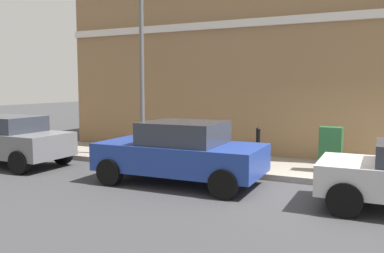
{
  "coord_description": "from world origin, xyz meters",
  "views": [
    {
      "loc": [
        -9.1,
        -1.21,
        2.36
      ],
      "look_at": [
        1.14,
        3.81,
        1.2
      ],
      "focal_mm": 38.03,
      "sensor_mm": 36.0,
      "label": 1
    }
  ],
  "objects": [
    {
      "name": "car_blue",
      "position": [
        -0.58,
        3.26,
        0.77
      ],
      "size": [
        2.05,
        4.0,
        1.5
      ],
      "rotation": [
        0.0,
        0.0,
        1.6
      ],
      "color": "navy",
      "rests_on": "ground"
    },
    {
      "name": "car_grey",
      "position": [
        -0.81,
        9.19,
        0.76
      ],
      "size": [
        1.84,
        4.41,
        1.45
      ],
      "rotation": [
        0.0,
        0.0,
        1.58
      ],
      "color": "slate",
      "rests_on": "ground"
    },
    {
      "name": "lamppost",
      "position": [
        1.66,
        5.8,
        3.3
      ],
      "size": [
        0.2,
        0.44,
        5.72
      ],
      "color": "#59595B",
      "rests_on": "sidewalk"
    },
    {
      "name": "ground",
      "position": [
        0.0,
        0.0,
        0.0
      ],
      "size": [
        80.0,
        80.0,
        0.0
      ],
      "primitive_type": "plane",
      "color": "#38383A"
    },
    {
      "name": "bollard_far_kerb",
      "position": [
        0.89,
        3.46,
        0.7
      ],
      "size": [
        0.14,
        0.14,
        1.04
      ],
      "color": "black",
      "rests_on": "sidewalk"
    },
    {
      "name": "utility_cabinet",
      "position": [
        1.74,
        0.13,
        0.68
      ],
      "size": [
        0.46,
        0.61,
        1.15
      ],
      "color": "#1E4C28",
      "rests_on": "sidewalk"
    },
    {
      "name": "bollard_near_cabinet",
      "position": [
        1.84,
        2.09,
        0.7
      ],
      "size": [
        0.14,
        0.14,
        1.04
      ],
      "color": "black",
      "rests_on": "sidewalk"
    },
    {
      "name": "sidewalk",
      "position": [
        1.92,
        6.0,
        0.07
      ],
      "size": [
        2.56,
        30.0,
        0.15
      ],
      "primitive_type": "cube",
      "color": "gray",
      "rests_on": "ground"
    },
    {
      "name": "corner_building",
      "position": [
        7.17,
        3.87,
        3.69
      ],
      "size": [
        8.05,
        11.75,
        7.38
      ],
      "color": "olive",
      "rests_on": "ground"
    }
  ]
}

